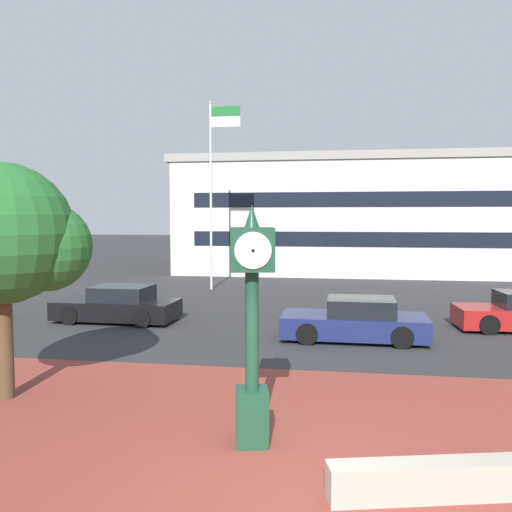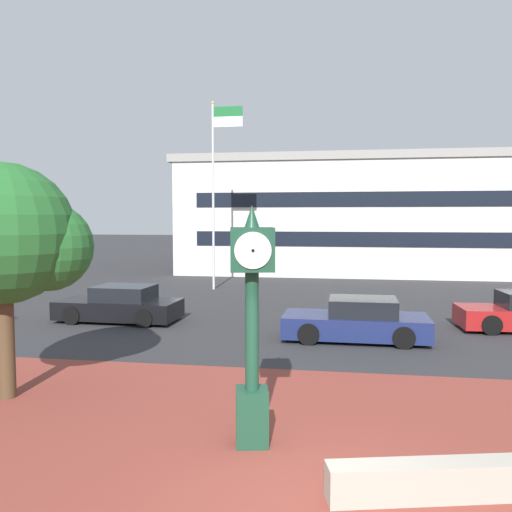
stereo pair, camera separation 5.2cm
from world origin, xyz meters
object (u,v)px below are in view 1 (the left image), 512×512
(street_clock, at_px, (252,319))
(flagpole_primary, at_px, (214,180))
(plaza_tree, at_px, (11,237))
(car_street_mid, at_px, (355,321))
(car_street_near, at_px, (118,305))
(civic_building, at_px, (414,215))

(street_clock, distance_m, flagpole_primary, 19.17)
(plaza_tree, distance_m, car_street_mid, 9.87)
(car_street_near, bearing_deg, civic_building, -29.91)
(street_clock, distance_m, plaza_tree, 5.55)
(flagpole_primary, distance_m, civic_building, 16.89)
(street_clock, distance_m, car_street_near, 11.48)
(plaza_tree, xyz_separation_m, car_street_mid, (7.09, 6.30, -2.74))
(flagpole_primary, bearing_deg, car_street_mid, -56.64)
(flagpole_primary, bearing_deg, civic_building, 46.73)
(street_clock, bearing_deg, flagpole_primary, 93.18)
(car_street_mid, distance_m, flagpole_primary, 13.40)
(civic_building, bearing_deg, car_street_near, -121.68)
(car_street_near, relative_size, civic_building, 0.14)
(car_street_near, xyz_separation_m, flagpole_primary, (1.44, 8.76, 5.03))
(plaza_tree, bearing_deg, flagpole_primary, 89.11)
(plaza_tree, bearing_deg, civic_building, 67.84)
(civic_building, bearing_deg, plaza_tree, -112.16)
(street_clock, relative_size, car_street_near, 0.90)
(car_street_near, xyz_separation_m, civic_building, (12.96, 20.99, 3.27))
(street_clock, bearing_deg, civic_building, 65.80)
(street_clock, height_order, car_street_mid, street_clock)
(flagpole_primary, xyz_separation_m, civic_building, (11.51, 12.23, -1.76))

